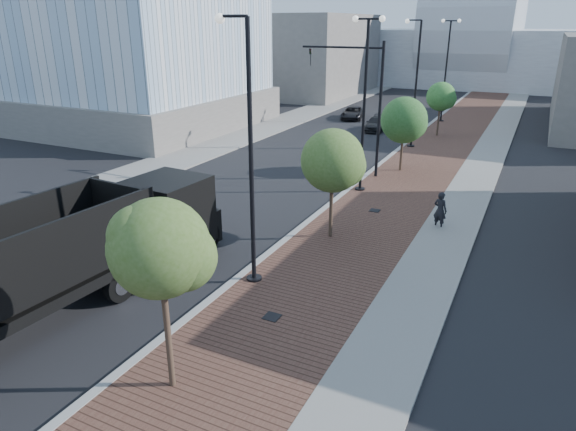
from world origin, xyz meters
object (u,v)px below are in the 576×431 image
at_px(dump_truck, 104,247).
at_px(dark_car_mid, 353,113).
at_px(white_sedan, 149,254).
at_px(pedestrian, 440,210).

height_order(dump_truck, dark_car_mid, dump_truck).
bearing_deg(white_sedan, pedestrian, 21.34).
distance_m(dump_truck, dark_car_mid, 36.79).
bearing_deg(pedestrian, dump_truck, 68.27).
relative_size(dark_car_mid, pedestrian, 2.36).
bearing_deg(white_sedan, dark_car_mid, 72.90).
xyz_separation_m(dump_truck, dark_car_mid, (-3.68, 36.59, -0.97)).
height_order(white_sedan, dark_car_mid, white_sedan).
distance_m(white_sedan, dark_car_mid, 35.11).
relative_size(white_sedan, dark_car_mid, 0.95).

